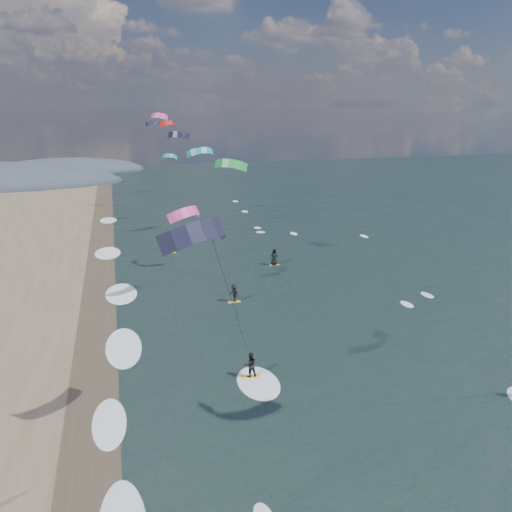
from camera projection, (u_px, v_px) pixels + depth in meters
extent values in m
plane|color=black|center=(341.00, 457.00, 24.71)|extent=(260.00, 260.00, 0.00)
cube|color=#382D23|center=(94.00, 387.00, 30.80)|extent=(3.00, 240.00, 0.00)
ellipsoid|color=#3D4756|center=(66.00, 172.00, 129.48)|extent=(40.00, 18.00, 7.00)
cube|color=yellow|center=(250.00, 377.00, 31.96)|extent=(1.30, 0.40, 0.06)
imported|color=black|center=(250.00, 365.00, 31.71)|extent=(0.84, 0.67, 1.65)
ellipsoid|color=white|center=(258.00, 383.00, 31.31)|extent=(2.60, 4.20, 0.12)
cylinder|color=black|center=(233.00, 305.00, 26.90)|extent=(0.02, 0.02, 12.30)
cube|color=yellow|center=(234.00, 302.00, 44.09)|extent=(1.10, 0.35, 0.05)
imported|color=black|center=(234.00, 293.00, 43.84)|extent=(1.10, 1.20, 1.62)
cube|color=yellow|center=(274.00, 265.00, 54.23)|extent=(1.10, 0.35, 0.05)
imported|color=black|center=(274.00, 257.00, 53.96)|extent=(0.96, 0.70, 1.81)
cube|color=yellow|center=(171.00, 253.00, 58.68)|extent=(1.10, 0.35, 0.05)
imported|color=black|center=(171.00, 246.00, 58.43)|extent=(0.72, 0.69, 1.66)
ellipsoid|color=white|center=(114.00, 422.00, 27.43)|extent=(2.40, 5.40, 0.11)
ellipsoid|color=white|center=(113.00, 348.00, 35.72)|extent=(2.40, 5.40, 0.11)
ellipsoid|color=white|center=(112.00, 294.00, 45.84)|extent=(2.40, 5.40, 0.11)
ellipsoid|color=white|center=(112.00, 253.00, 58.73)|extent=(2.40, 5.40, 0.11)
ellipsoid|color=white|center=(111.00, 220.00, 75.31)|extent=(2.40, 5.40, 0.11)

